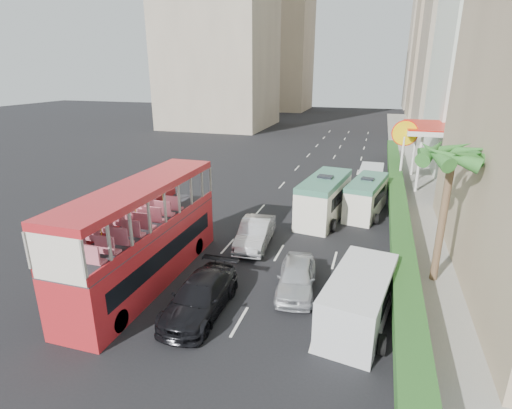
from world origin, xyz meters
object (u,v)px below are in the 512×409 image
at_px(minibus_far, 366,197).
at_px(shell_station, 440,156).
at_px(car_silver_lane_a, 255,245).
at_px(van_asset, 335,190).
at_px(palm_tree, 442,219).
at_px(car_silver_lane_b, 296,291).
at_px(panel_van_near, 359,299).
at_px(minibus_near, 324,198).
at_px(car_black, 201,312).
at_px(panel_van_far, 371,179).
at_px(double_decker_bus, 144,234).

distance_m(minibus_far, shell_station, 11.40).
relative_size(car_silver_lane_a, van_asset, 1.09).
xyz_separation_m(minibus_far, palm_tree, (3.74, -9.38, 2.09)).
xyz_separation_m(car_silver_lane_b, panel_van_near, (2.97, -1.74, 1.10)).
bearing_deg(car_silver_lane_b, palm_tree, 17.10).
xyz_separation_m(minibus_near, minibus_far, (2.81, 1.90, -0.21)).
bearing_deg(van_asset, palm_tree, -60.96).
distance_m(car_silver_lane_b, car_black, 4.72).
relative_size(minibus_far, panel_van_near, 1.06).
height_order(minibus_far, panel_van_far, minibus_far).
bearing_deg(car_silver_lane_a, van_asset, 70.99).
distance_m(car_silver_lane_a, car_silver_lane_b, 5.62).
bearing_deg(shell_station, car_silver_lane_a, -124.72).
xyz_separation_m(panel_van_near, panel_van_far, (-0.16, 20.62, -0.13)).
bearing_deg(panel_van_far, panel_van_near, -88.03).
bearing_deg(panel_van_near, car_black, -160.11).
bearing_deg(van_asset, panel_van_far, 28.49).
height_order(car_silver_lane_b, car_black, car_black).
distance_m(minibus_far, panel_van_far, 6.69).
xyz_separation_m(double_decker_bus, shell_station, (16.00, 23.00, 0.22)).
distance_m(minibus_near, shell_station, 14.53).
bearing_deg(palm_tree, panel_van_far, 102.60).
distance_m(car_silver_lane_a, shell_station, 21.33).
distance_m(van_asset, shell_station, 10.03).
distance_m(car_silver_lane_b, van_asset, 17.65).
relative_size(panel_van_near, palm_tree, 0.86).
bearing_deg(minibus_near, car_silver_lane_a, -111.22).
xyz_separation_m(car_black, shell_station, (12.27, 24.80, 2.75)).
height_order(minibus_near, minibus_far, minibus_near).
xyz_separation_m(car_silver_lane_b, car_black, (-3.66, -2.97, 0.00)).
distance_m(car_black, shell_station, 27.80).
bearing_deg(panel_van_far, van_asset, -155.35).
bearing_deg(panel_van_far, double_decker_bus, -115.44).
distance_m(minibus_far, panel_van_near, 13.95).
relative_size(car_silver_lane_a, panel_van_near, 0.88).
relative_size(car_black, minibus_far, 0.91).
relative_size(car_silver_lane_b, car_black, 0.83).
distance_m(car_black, minibus_far, 16.49).
height_order(car_silver_lane_a, panel_van_far, panel_van_far).
height_order(car_silver_lane_a, shell_station, shell_station).
height_order(car_silver_lane_a, van_asset, car_silver_lane_a).
height_order(double_decker_bus, minibus_near, double_decker_bus).
xyz_separation_m(car_black, van_asset, (3.58, 20.62, 0.00)).
bearing_deg(car_silver_lane_a, minibus_near, 55.89).
bearing_deg(minibus_near, shell_station, 60.90).
bearing_deg(minibus_near, panel_van_far, 79.07).
relative_size(minibus_far, palm_tree, 0.91).
bearing_deg(shell_station, van_asset, -154.32).
distance_m(double_decker_bus, car_black, 4.85).
distance_m(double_decker_bus, car_silver_lane_b, 7.90).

